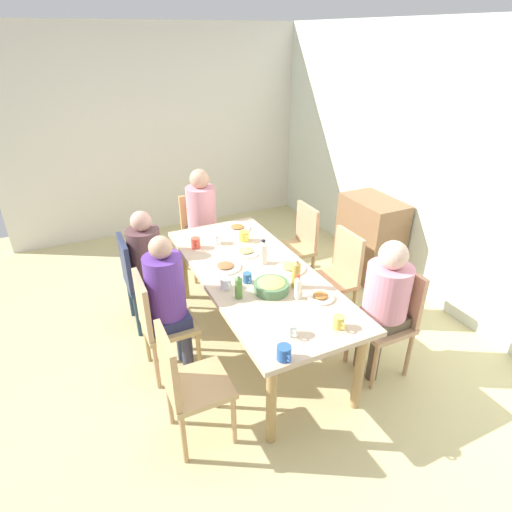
{
  "coord_description": "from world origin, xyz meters",
  "views": [
    {
      "loc": [
        2.7,
        -1.28,
        2.47
      ],
      "look_at": [
        0.0,
        0.0,
        0.88
      ],
      "focal_mm": 29.62,
      "sensor_mm": 36.0,
      "label": 1
    }
  ],
  "objects_px": {
    "chair_3": "(391,315)",
    "cup_6": "(226,283)",
    "person_6": "(202,214)",
    "cup_5": "(284,353)",
    "bottle_0": "(263,252)",
    "dining_table": "(256,280)",
    "cup_7": "(218,239)",
    "bottle_1": "(298,288)",
    "plate_2": "(290,268)",
    "person_5": "(168,295)",
    "chair_1": "(139,277)",
    "plate_4": "(246,252)",
    "side_cabinet": "(370,238)",
    "chair_5": "(159,320)",
    "chair_0": "(186,381)",
    "chair_2": "(298,242)",
    "plate_3": "(320,297)",
    "cup_2": "(339,322)",
    "bowl_0": "(271,286)",
    "bottle_3": "(296,274)",
    "cup_3": "(247,278)",
    "person_3": "(385,296)",
    "cup_4": "(244,236)",
    "plate_1": "(237,228)",
    "cup_0": "(291,329)",
    "chair_4": "(338,273)",
    "plate_0": "(225,267)",
    "person_1": "(147,259)",
    "bottle_2": "(239,287)",
    "chair_6": "(201,230)",
    "cup_1": "(196,243)"
  },
  "relations": [
    {
      "from": "chair_3",
      "to": "cup_6",
      "type": "distance_m",
      "value": 1.31
    },
    {
      "from": "person_6",
      "to": "cup_5",
      "type": "height_order",
      "value": "person_6"
    },
    {
      "from": "bottle_0",
      "to": "dining_table",
      "type": "bearing_deg",
      "value": -47.53
    },
    {
      "from": "cup_7",
      "to": "bottle_1",
      "type": "distance_m",
      "value": 1.13
    },
    {
      "from": "plate_2",
      "to": "person_5",
      "type": "bearing_deg",
      "value": -94.49
    },
    {
      "from": "chair_1",
      "to": "plate_4",
      "type": "height_order",
      "value": "chair_1"
    },
    {
      "from": "side_cabinet",
      "to": "chair_5",
      "type": "bearing_deg",
      "value": -77.1
    },
    {
      "from": "chair_0",
      "to": "chair_2",
      "type": "xyz_separation_m",
      "value": [
        -1.43,
        1.66,
        0.0
      ]
    },
    {
      "from": "chair_5",
      "to": "plate_3",
      "type": "bearing_deg",
      "value": 63.29
    },
    {
      "from": "chair_3",
      "to": "cup_2",
      "type": "relative_size",
      "value": 8.11
    },
    {
      "from": "chair_1",
      "to": "chair_5",
      "type": "distance_m",
      "value": 0.72
    },
    {
      "from": "cup_7",
      "to": "dining_table",
      "type": "bearing_deg",
      "value": 8.31
    },
    {
      "from": "bowl_0",
      "to": "bottle_3",
      "type": "bearing_deg",
      "value": 81.63
    },
    {
      "from": "person_5",
      "to": "plate_3",
      "type": "distance_m",
      "value": 1.15
    },
    {
      "from": "cup_2",
      "to": "cup_3",
      "type": "bearing_deg",
      "value": -158.48
    },
    {
      "from": "plate_4",
      "to": "cup_2",
      "type": "distance_m",
      "value": 1.25
    },
    {
      "from": "chair_1",
      "to": "person_3",
      "type": "height_order",
      "value": "person_3"
    },
    {
      "from": "cup_4",
      "to": "bottle_1",
      "type": "distance_m",
      "value": 1.06
    },
    {
      "from": "chair_1",
      "to": "cup_4",
      "type": "bearing_deg",
      "value": 82.36
    },
    {
      "from": "plate_3",
      "to": "bottle_3",
      "type": "bearing_deg",
      "value": -157.76
    },
    {
      "from": "bowl_0",
      "to": "dining_table",
      "type": "bearing_deg",
      "value": 176.73
    },
    {
      "from": "chair_2",
      "to": "plate_1",
      "type": "height_order",
      "value": "chair_2"
    },
    {
      "from": "cup_6",
      "to": "chair_0",
      "type": "bearing_deg",
      "value": -41.2
    },
    {
      "from": "chair_1",
      "to": "bowl_0",
      "type": "height_order",
      "value": "chair_1"
    },
    {
      "from": "cup_0",
      "to": "plate_4",
      "type": "bearing_deg",
      "value": 170.09
    },
    {
      "from": "chair_4",
      "to": "bottle_1",
      "type": "bearing_deg",
      "value": -56.4
    },
    {
      "from": "chair_3",
      "to": "side_cabinet",
      "type": "relative_size",
      "value": 1.0
    },
    {
      "from": "person_3",
      "to": "plate_4",
      "type": "height_order",
      "value": "person_3"
    },
    {
      "from": "plate_2",
      "to": "chair_4",
      "type": "bearing_deg",
      "value": 98.22
    },
    {
      "from": "person_3",
      "to": "plate_0",
      "type": "xyz_separation_m",
      "value": [
        -0.89,
        -0.94,
        0.03
      ]
    },
    {
      "from": "plate_0",
      "to": "person_1",
      "type": "bearing_deg",
      "value": -135.52
    },
    {
      "from": "person_3",
      "to": "bottle_1",
      "type": "height_order",
      "value": "person_3"
    },
    {
      "from": "cup_3",
      "to": "cup_2",
      "type": "bearing_deg",
      "value": 21.52
    },
    {
      "from": "cup_6",
      "to": "plate_3",
      "type": "bearing_deg",
      "value": 53.16
    },
    {
      "from": "chair_3",
      "to": "chair_1",
      "type": "bearing_deg",
      "value": -130.73
    },
    {
      "from": "chair_5",
      "to": "bottle_2",
      "type": "height_order",
      "value": "bottle_2"
    },
    {
      "from": "cup_2",
      "to": "side_cabinet",
      "type": "distance_m",
      "value": 2.12
    },
    {
      "from": "cup_7",
      "to": "chair_4",
      "type": "bearing_deg",
      "value": 55.49
    },
    {
      "from": "bowl_0",
      "to": "side_cabinet",
      "type": "xyz_separation_m",
      "value": [
        -0.88,
        1.69,
        -0.33
      ]
    },
    {
      "from": "chair_1",
      "to": "person_1",
      "type": "relative_size",
      "value": 0.8
    },
    {
      "from": "plate_2",
      "to": "cup_2",
      "type": "bearing_deg",
      "value": -6.73
    },
    {
      "from": "chair_6",
      "to": "cup_7",
      "type": "height_order",
      "value": "chair_6"
    },
    {
      "from": "plate_1",
      "to": "cup_6",
      "type": "relative_size",
      "value": 2.01
    },
    {
      "from": "dining_table",
      "to": "cup_1",
      "type": "xyz_separation_m",
      "value": [
        -0.63,
        -0.31,
        0.12
      ]
    },
    {
      "from": "plate_1",
      "to": "cup_1",
      "type": "distance_m",
      "value": 0.55
    },
    {
      "from": "chair_3",
      "to": "plate_0",
      "type": "bearing_deg",
      "value": -130.58
    },
    {
      "from": "person_1",
      "to": "bottle_1",
      "type": "xyz_separation_m",
      "value": [
        1.19,
        0.85,
        0.14
      ]
    },
    {
      "from": "chair_2",
      "to": "person_3",
      "type": "height_order",
      "value": "person_3"
    },
    {
      "from": "bowl_0",
      "to": "bottle_3",
      "type": "relative_size",
      "value": 1.09
    },
    {
      "from": "chair_0",
      "to": "chair_4",
      "type": "xyz_separation_m",
      "value": [
        -0.72,
        1.66,
        0.0
      ]
    }
  ]
}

